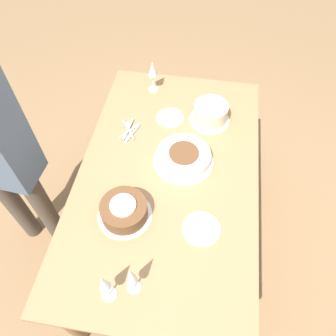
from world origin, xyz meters
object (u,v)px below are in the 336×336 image
object	(u,v)px
cake_back_decorated	(210,113)
cake_front_chocolate	(124,210)
cake_center_white	(184,157)
wine_glass_extra	(153,70)
wine_glass_far	(131,276)
wine_glass_near	(104,284)

from	to	relation	value
cake_back_decorated	cake_front_chocolate	bearing A→B (deg)	-26.41
cake_center_white	cake_front_chocolate	world-z (taller)	cake_front_chocolate
cake_back_decorated	wine_glass_extra	xyz separation A→B (m)	(-0.22, -0.39, 0.09)
wine_glass_far	cake_center_white	bearing A→B (deg)	170.64
cake_center_white	cake_front_chocolate	bearing A→B (deg)	-32.32
wine_glass_near	cake_back_decorated	bearing A→B (deg)	163.16
cake_back_decorated	wine_glass_far	bearing A→B (deg)	-12.53
cake_front_chocolate	wine_glass_extra	xyz separation A→B (m)	(-0.94, -0.03, 0.10)
cake_center_white	cake_front_chocolate	xyz separation A→B (m)	(0.38, -0.24, 0.01)
cake_center_white	wine_glass_extra	xyz separation A→B (m)	(-0.56, -0.27, 0.12)
cake_center_white	cake_back_decorated	world-z (taller)	cake_back_decorated
cake_center_white	cake_front_chocolate	size ratio (longest dim) A/B	1.25
cake_back_decorated	wine_glass_far	distance (m)	1.08
cake_back_decorated	wine_glass_near	xyz separation A→B (m)	(1.10, -0.33, 0.10)
wine_glass_far	cake_front_chocolate	bearing A→B (deg)	-159.94
cake_front_chocolate	cake_back_decorated	bearing A→B (deg)	153.59
cake_back_decorated	wine_glass_near	bearing A→B (deg)	-16.84
cake_front_chocolate	wine_glass_extra	distance (m)	0.95
cake_back_decorated	wine_glass_near	size ratio (longest dim) A/B	1.06
cake_back_decorated	wine_glass_extra	size ratio (longest dim) A/B	1.14
wine_glass_near	wine_glass_extra	xyz separation A→B (m)	(-1.32, -0.06, -0.01)
wine_glass_near	wine_glass_far	world-z (taller)	same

